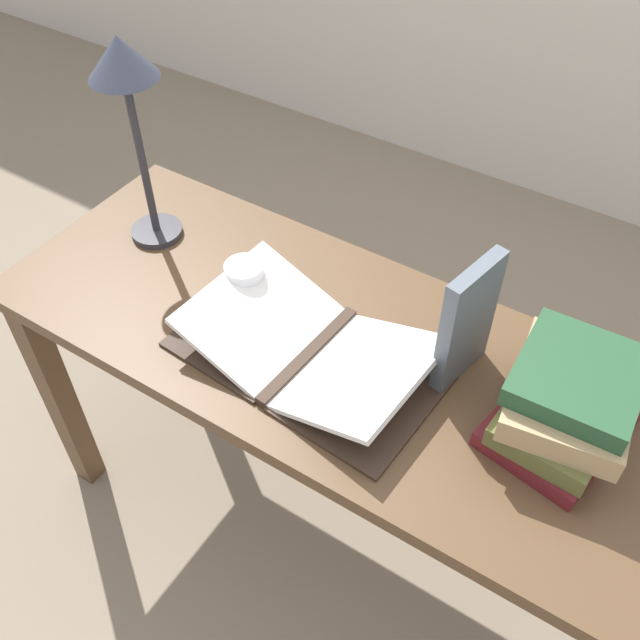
{
  "coord_description": "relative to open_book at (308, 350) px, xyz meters",
  "views": [
    {
      "loc": [
        0.51,
        -0.83,
        1.83
      ],
      "look_at": [
        -0.01,
        -0.02,
        0.84
      ],
      "focal_mm": 40.0,
      "sensor_mm": 36.0,
      "label": 1
    }
  ],
  "objects": [
    {
      "name": "open_book",
      "position": [
        0.0,
        0.0,
        0.0
      ],
      "size": [
        0.55,
        0.34,
        0.09
      ],
      "rotation": [
        0.0,
        0.0,
        -0.07
      ],
      "color": "#38281E",
      "rests_on": "reading_desk"
    },
    {
      "name": "ground_plane",
      "position": [
        0.01,
        0.06,
        -0.78
      ],
      "size": [
        12.0,
        12.0,
        0.0
      ],
      "primitive_type": "plane",
      "color": "gray"
    },
    {
      "name": "reading_desk",
      "position": [
        0.01,
        0.06,
        -0.14
      ],
      "size": [
        1.44,
        0.57,
        0.76
      ],
      "color": "brown",
      "rests_on": "ground_plane"
    },
    {
      "name": "coffee_mug",
      "position": [
        -0.21,
        0.07,
        0.02
      ],
      "size": [
        0.09,
        0.1,
        0.09
      ],
      "rotation": [
        0.0,
        0.0,
        4.02
      ],
      "color": "white",
      "rests_on": "reading_desk"
    },
    {
      "name": "reading_lamp",
      "position": [
        -0.51,
        0.13,
        0.35
      ],
      "size": [
        0.14,
        0.14,
        0.48
      ],
      "color": "#2D2D33",
      "rests_on": "reading_desk"
    },
    {
      "name": "book_standing_upright",
      "position": [
        0.26,
        0.13,
        0.11
      ],
      "size": [
        0.06,
        0.15,
        0.27
      ],
      "rotation": [
        0.0,
        0.0,
        -0.19
      ],
      "color": "slate",
      "rests_on": "reading_desk"
    },
    {
      "name": "book_stack_tall",
      "position": [
        0.48,
        0.1,
        0.06
      ],
      "size": [
        0.25,
        0.31,
        0.17
      ],
      "color": "maroon",
      "rests_on": "reading_desk"
    }
  ]
}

